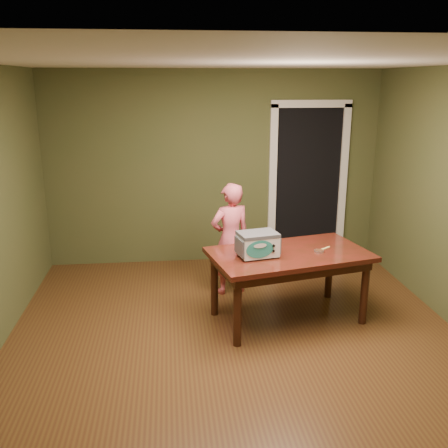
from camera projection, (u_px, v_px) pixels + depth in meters
name	position (u px, v px, depth m)	size (l,w,h in m)	color
floor	(239.00, 349.00, 4.72)	(5.00, 5.00, 0.00)	#513517
room_shell	(241.00, 171.00, 4.24)	(4.52, 5.02, 2.61)	#494A27
doorway	(302.00, 180.00, 7.22)	(1.10, 0.66, 2.25)	black
dining_table	(289.00, 261.00, 5.15)	(1.76, 1.23, 0.75)	#38190C
toy_oven	(258.00, 244.00, 4.96)	(0.45, 0.35, 0.25)	#4C4F54
baking_pan	(319.00, 251.00, 5.12)	(0.10, 0.10, 0.02)	silver
spatula	(324.00, 249.00, 5.22)	(0.18, 0.03, 0.01)	#F0CF68
child	(230.00, 239.00, 5.82)	(0.49, 0.32, 1.33)	#E65F6E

